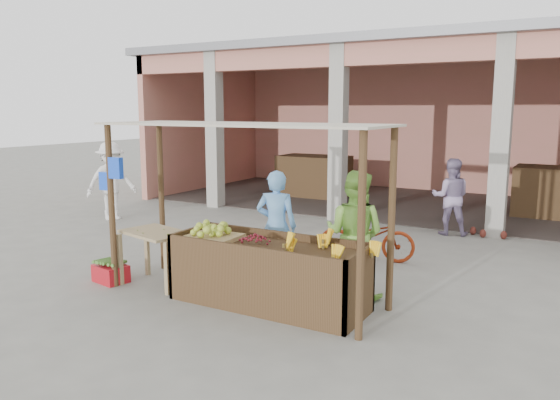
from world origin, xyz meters
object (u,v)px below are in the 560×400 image
Objects in this scene: fruit_stall at (269,276)px; red_crate at (111,273)px; vendor_green at (355,231)px; motorcycle at (366,235)px; vendor_blue at (276,222)px; side_table at (156,240)px.

red_crate is at bearing -172.48° from fruit_stall.
vendor_green is 1.09× the size of motorcycle.
vendor_green is at bearing 158.97° from vendor_blue.
fruit_stall is at bearing 18.45° from red_crate.
vendor_green reaches higher than fruit_stall.
side_table is 2.24× the size of red_crate.
vendor_blue is (2.13, 1.29, 0.77)m from red_crate.
red_crate is (-2.56, -0.34, -0.27)m from fruit_stall.
fruit_stall is at bearing 47.01° from vendor_green.
vendor_green is at bearing 32.66° from side_table.
vendor_blue reaches higher than fruit_stall.
fruit_stall is 5.20× the size of red_crate.
vendor_blue is 1.06× the size of motorcycle.
vendor_green reaches higher than side_table.
side_table is 2.90m from vendor_green.
fruit_stall is 1.45× the size of vendor_blue.
motorcycle reaches higher than red_crate.
motorcycle is at bearing -73.92° from vendor_green.
fruit_stall is 1.41× the size of vendor_green.
red_crate is 4.19m from motorcycle.
red_crate is 0.27× the size of vendor_green.
red_crate is (-0.68, -0.26, -0.54)m from side_table.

